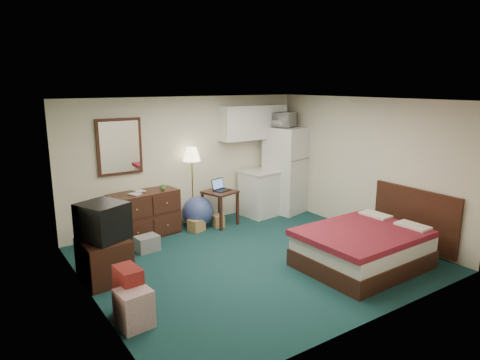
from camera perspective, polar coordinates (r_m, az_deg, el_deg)
floor at (r=6.95m, az=1.94°, el=-10.47°), size 5.00×4.50×0.01m
ceiling at (r=6.39m, az=2.11°, el=10.59°), size 5.00×4.50×0.01m
walls at (r=6.56m, az=2.02°, el=-0.38°), size 5.01×4.51×2.50m
mirror at (r=7.85m, az=-15.78°, el=4.29°), size 0.80×0.06×1.00m
upper_cabinets at (r=8.95m, az=1.79°, el=7.69°), size 1.50×0.35×0.70m
headboard at (r=7.72m, az=22.24°, el=-4.71°), size 0.06×1.56×1.00m
dresser at (r=7.99m, az=-12.61°, el=-4.46°), size 1.28×0.71×0.83m
floor_lamp at (r=8.36m, az=-6.36°, el=-0.91°), size 0.34×0.34×1.55m
desk at (r=8.42m, az=-2.67°, el=-3.76°), size 0.68×0.68×0.69m
exercise_ball at (r=8.36m, az=-5.64°, el=-4.25°), size 0.67×0.67×0.61m
kitchen_counter at (r=9.09m, az=3.03°, el=-1.77°), size 0.92×0.75×0.93m
fridge at (r=9.27m, az=6.18°, el=1.37°), size 0.92×0.92×1.84m
bed at (r=6.84m, az=16.03°, el=-8.77°), size 1.85×1.46×0.58m
tv_stand at (r=6.41m, az=-17.62°, el=-10.19°), size 0.66×0.71×0.61m
suitcase at (r=5.43m, az=-14.57°, el=-14.24°), size 0.27×0.40×0.63m
retail_box at (r=5.25m, az=-13.94°, el=-16.26°), size 0.40×0.40×0.45m
file_bin at (r=7.38m, az=-12.29°, el=-8.26°), size 0.40×0.32×0.26m
cardboard_box_a at (r=8.19m, az=-5.84°, el=-6.00°), size 0.33×0.30×0.23m
cardboard_box_b at (r=8.40m, az=-2.95°, el=-5.45°), size 0.22×0.25×0.23m
laptop at (r=8.33m, az=-2.41°, el=-0.69°), size 0.38×0.34×0.22m
crt_tv at (r=6.27m, az=-17.83°, el=-5.24°), size 0.76×0.78×0.52m
microwave at (r=9.09m, az=5.98°, el=8.21°), size 0.63×0.56×0.38m
book_a at (r=7.65m, az=-14.28°, el=-1.25°), size 0.15×0.07×0.22m
book_b at (r=7.86m, az=-13.85°, el=-0.83°), size 0.17×0.06×0.22m
mug at (r=7.94m, az=-10.27°, el=-0.92°), size 0.12×0.10×0.11m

